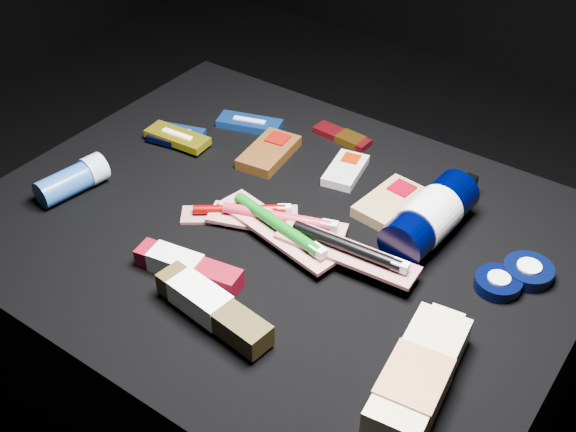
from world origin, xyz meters
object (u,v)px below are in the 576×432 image
Objects in this scene: deodorant_stick at (73,180)px; lotion_bottle at (430,217)px; bodywash_bottle at (418,377)px; toothpaste_carton_red at (184,266)px.

lotion_bottle is at bearing 33.32° from deodorant_stick.
lotion_bottle reaches higher than bodywash_bottle.
toothpaste_carton_red is at bearing 0.25° from deodorant_stick.
toothpaste_carton_red is (-0.39, -0.01, -0.01)m from bodywash_bottle.
deodorant_stick reaches higher than toothpaste_carton_red.
deodorant_stick is at bearing 169.94° from bodywash_bottle.
bodywash_bottle is 1.73× the size of deodorant_stick.
bodywash_bottle is at bearing -7.79° from toothpaste_carton_red.
bodywash_bottle is 1.29× the size of toothpaste_carton_red.
bodywash_bottle is at bearing 6.36° from deodorant_stick.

